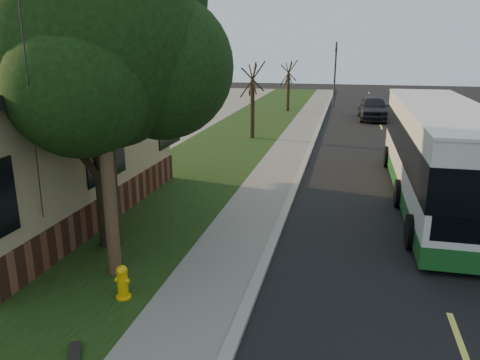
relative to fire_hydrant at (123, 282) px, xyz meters
name	(u,v)px	position (x,y,z in m)	size (l,w,h in m)	color
ground	(244,316)	(2.60, 0.00, -0.43)	(120.00, 120.00, 0.00)	black
road	(403,187)	(6.60, 10.00, -0.43)	(8.00, 80.00, 0.01)	black
curb	(298,179)	(2.60, 10.00, -0.37)	(0.25, 80.00, 0.12)	gray
sidewalk	(273,178)	(1.60, 10.00, -0.39)	(2.00, 80.00, 0.08)	slate
grass_verge	(191,173)	(-1.90, 10.00, -0.40)	(5.00, 80.00, 0.07)	black
fire_hydrant	(123,282)	(0.00, 0.00, 0.00)	(0.32, 0.32, 0.74)	#F3B70C
utility_pole	(99,73)	(-0.71, 0.99, 4.20)	(2.86, 3.21, 9.07)	#473321
leafy_tree	(99,46)	(-1.57, 2.65, 4.73)	(6.30, 6.00, 7.80)	black
bare_tree_near	(252,101)	(-0.90, 18.00, 1.72)	(1.38, 1.21, 4.31)	black
bare_tree_far	(288,87)	(-0.40, 30.00, 1.57)	(1.38, 1.21, 4.03)	black
traffic_signal	(335,70)	(3.10, 34.00, 2.73)	(0.18, 0.22, 5.50)	#2D2D30
transit_bus	(439,151)	(7.46, 8.57, 1.32)	(2.80, 12.14, 3.28)	silver
skateboard_main	(75,355)	(0.10, -2.02, -0.31)	(0.55, 0.77, 0.07)	black
distant_car	(373,108)	(6.17, 27.25, 0.43)	(2.03, 5.04, 1.72)	black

